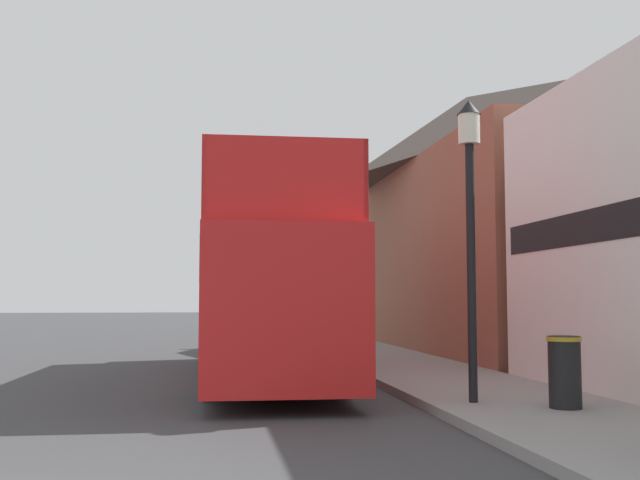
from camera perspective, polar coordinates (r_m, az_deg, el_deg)
ground_plane at (r=26.61m, az=-12.90°, el=-7.97°), size 144.00×144.00×0.00m
sidewalk at (r=23.99m, az=2.52°, el=-8.29°), size 2.86×108.00×0.14m
brick_terrace_rear at (r=26.68m, az=11.26°, el=1.48°), size 6.00×19.83×8.80m
tour_bus at (r=15.83m, az=-4.19°, el=-4.04°), size 2.65×10.92×3.99m
parked_car_ahead_of_bus at (r=23.92m, az=-3.64°, el=-6.71°), size 1.95×4.64×1.58m
lamp_post_nearest at (r=11.36m, az=11.36°, el=3.69°), size 0.35×0.35×4.48m
lamp_post_second at (r=18.88m, az=3.27°, el=0.58°), size 0.35×0.35×4.60m
lamp_post_third at (r=26.58m, az=-0.22°, el=-0.73°), size 0.35×0.35×4.75m
litter_bin at (r=10.99m, az=18.14°, el=-9.38°), size 0.48×0.48×0.99m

